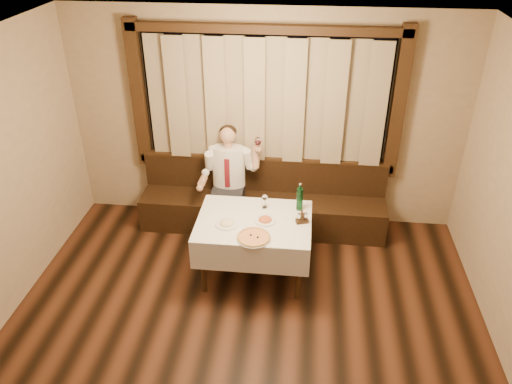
# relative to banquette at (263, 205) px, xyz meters

# --- Properties ---
(room) EXTENTS (5.01, 6.01, 2.81)m
(room) POSITION_rel_banquette_xyz_m (-0.00, -1.75, 1.19)
(room) COLOR black
(room) RESTS_ON ground
(banquette) EXTENTS (3.20, 0.61, 0.94)m
(banquette) POSITION_rel_banquette_xyz_m (0.00, 0.00, 0.00)
(banquette) COLOR black
(banquette) RESTS_ON ground
(dining_table) EXTENTS (1.27, 0.97, 0.76)m
(dining_table) POSITION_rel_banquette_xyz_m (0.00, -1.02, 0.34)
(dining_table) COLOR black
(dining_table) RESTS_ON ground
(pizza) EXTENTS (0.37, 0.37, 0.04)m
(pizza) POSITION_rel_banquette_xyz_m (0.04, -1.37, 0.46)
(pizza) COLOR white
(pizza) RESTS_ON dining_table
(pasta_red) EXTENTS (0.24, 0.24, 0.08)m
(pasta_red) POSITION_rel_banquette_xyz_m (0.12, -1.03, 0.48)
(pasta_red) COLOR white
(pasta_red) RESTS_ON dining_table
(pasta_cream) EXTENTS (0.26, 0.26, 0.09)m
(pasta_cream) POSITION_rel_banquette_xyz_m (-0.29, -1.14, 0.48)
(pasta_cream) COLOR white
(pasta_cream) RESTS_ON dining_table
(green_bottle) EXTENTS (0.07, 0.07, 0.34)m
(green_bottle) POSITION_rel_banquette_xyz_m (0.49, -0.75, 0.59)
(green_bottle) COLOR #0F4A1F
(green_bottle) RESTS_ON dining_table
(table_wine_glass) EXTENTS (0.07, 0.07, 0.17)m
(table_wine_glass) POSITION_rel_banquette_xyz_m (0.09, -0.75, 0.57)
(table_wine_glass) COLOR white
(table_wine_glass) RESTS_ON dining_table
(cruet_caddy) EXTENTS (0.15, 0.11, 0.14)m
(cruet_caddy) POSITION_rel_banquette_xyz_m (0.53, -1.02, 0.50)
(cruet_caddy) COLOR black
(cruet_caddy) RESTS_ON dining_table
(seated_man) EXTENTS (0.79, 0.59, 1.43)m
(seated_man) POSITION_rel_banquette_xyz_m (-0.43, -0.09, 0.52)
(seated_man) COLOR black
(seated_man) RESTS_ON ground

